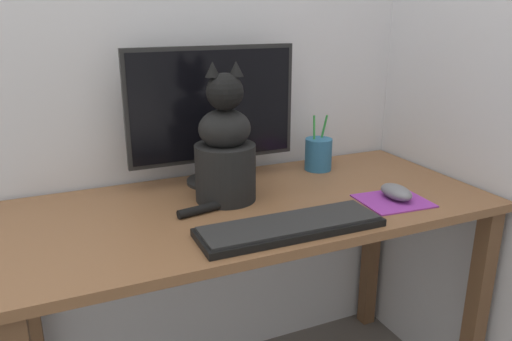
{
  "coord_description": "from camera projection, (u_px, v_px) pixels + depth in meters",
  "views": [
    {
      "loc": [
        -0.52,
        -1.17,
        1.22
      ],
      "look_at": [
        -0.03,
        -0.08,
        0.83
      ],
      "focal_mm": 35.0,
      "sensor_mm": 36.0,
      "label": 1
    }
  ],
  "objects": [
    {
      "name": "keyboard",
      "position": [
        291.0,
        226.0,
        1.19
      ],
      "size": [
        0.46,
        0.15,
        0.02
      ],
      "rotation": [
        0.0,
        0.0,
        -0.01
      ],
      "color": "black",
      "rests_on": "desk"
    },
    {
      "name": "monitor",
      "position": [
        213.0,
        112.0,
        1.47
      ],
      "size": [
        0.51,
        0.17,
        0.41
      ],
      "color": "black",
      "rests_on": "desk"
    },
    {
      "name": "desk",
      "position": [
        256.0,
        237.0,
        1.41
      ],
      "size": [
        1.3,
        0.6,
        0.72
      ],
      "color": "brown",
      "rests_on": "ground_plane"
    },
    {
      "name": "computer_mouse_right",
      "position": [
        396.0,
        192.0,
        1.39
      ],
      "size": [
        0.06,
        0.11,
        0.04
      ],
      "color": "slate",
      "rests_on": "mousepad_right"
    },
    {
      "name": "cat",
      "position": [
        225.0,
        151.0,
        1.35
      ],
      "size": [
        0.26,
        0.19,
        0.38
      ],
      "rotation": [
        0.0,
        0.0,
        -0.17
      ],
      "color": "black",
      "rests_on": "desk"
    },
    {
      "name": "mousepad_right",
      "position": [
        393.0,
        201.0,
        1.38
      ],
      "size": [
        0.19,
        0.17,
        0.0
      ],
      "rotation": [
        0.0,
        0.0,
        -0.07
      ],
      "color": "purple",
      "rests_on": "desk"
    },
    {
      "name": "wall_side_right",
      "position": [
        466.0,
        0.0,
        1.48
      ],
      "size": [
        0.04,
        7.0,
        2.5
      ],
      "rotation": [
        0.0,
        0.0,
        1.57
      ],
      "color": "silver",
      "rests_on": "ground_plane"
    },
    {
      "name": "pen_cup",
      "position": [
        318.0,
        154.0,
        1.64
      ],
      "size": [
        0.09,
        0.09,
        0.18
      ],
      "color": "#286089",
      "rests_on": "desk"
    },
    {
      "name": "wall_back",
      "position": [
        211.0,
        0.0,
        1.5
      ],
      "size": [
        7.0,
        0.04,
        2.5
      ],
      "color": "silver",
      "rests_on": "ground_plane"
    }
  ]
}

